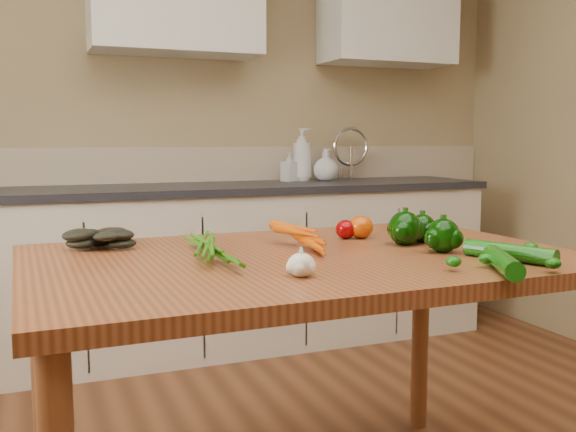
% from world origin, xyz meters
% --- Properties ---
extents(room, '(4.04, 5.04, 2.64)m').
position_xyz_m(room, '(0.00, 0.17, 1.25)').
color(room, brown).
rests_on(room, ground).
extents(counter_run, '(2.84, 0.64, 1.14)m').
position_xyz_m(counter_run, '(0.21, 2.19, 0.46)').
color(counter_run, beige).
rests_on(counter_run, ground).
extents(table, '(1.55, 1.01, 0.82)m').
position_xyz_m(table, '(-0.14, 0.48, 0.73)').
color(table, brown).
rests_on(table, ground).
extents(soap_bottle_a, '(0.17, 0.17, 0.31)m').
position_xyz_m(soap_bottle_a, '(0.64, 2.33, 1.06)').
color(soap_bottle_a, silver).
rests_on(soap_bottle_a, counter_run).
extents(soap_bottle_b, '(0.10, 0.10, 0.17)m').
position_xyz_m(soap_bottle_b, '(0.55, 2.32, 0.99)').
color(soap_bottle_b, silver).
rests_on(soap_bottle_b, counter_run).
extents(soap_bottle_c, '(0.20, 0.20, 0.19)m').
position_xyz_m(soap_bottle_c, '(0.77, 2.28, 0.99)').
color(soap_bottle_c, silver).
rests_on(soap_bottle_c, counter_run).
extents(carrot_bunch, '(0.29, 0.22, 0.08)m').
position_xyz_m(carrot_bunch, '(-0.21, 0.55, 0.86)').
color(carrot_bunch, '#DC5505').
rests_on(carrot_bunch, table).
extents(leafy_greens, '(0.22, 0.20, 0.11)m').
position_xyz_m(leafy_greens, '(-0.66, 0.80, 0.87)').
color(leafy_greens, black).
rests_on(leafy_greens, table).
extents(garlic_bulb, '(0.07, 0.07, 0.06)m').
position_xyz_m(garlic_bulb, '(-0.27, 0.21, 0.85)').
color(garlic_bulb, white).
rests_on(garlic_bulb, table).
extents(pepper_a, '(0.10, 0.10, 0.10)m').
position_xyz_m(pepper_a, '(0.21, 0.52, 0.87)').
color(pepper_a, black).
rests_on(pepper_a, table).
extents(pepper_b, '(0.09, 0.09, 0.09)m').
position_xyz_m(pepper_b, '(0.29, 0.54, 0.86)').
color(pepper_b, black).
rests_on(pepper_b, table).
extents(pepper_c, '(0.10, 0.10, 0.10)m').
position_xyz_m(pepper_c, '(0.24, 0.36, 0.87)').
color(pepper_c, black).
rests_on(pepper_c, table).
extents(tomato_a, '(0.07, 0.07, 0.06)m').
position_xyz_m(tomato_a, '(0.10, 0.70, 0.85)').
color(tomato_a, '#890204').
rests_on(tomato_a, table).
extents(tomato_b, '(0.08, 0.08, 0.07)m').
position_xyz_m(tomato_b, '(0.15, 0.68, 0.86)').
color(tomato_b, '#CB4405').
rests_on(tomato_b, table).
extents(tomato_c, '(0.06, 0.06, 0.06)m').
position_xyz_m(tomato_c, '(0.33, 0.68, 0.85)').
color(tomato_c, '#CB4405').
rests_on(tomato_c, table).
extents(zucchini_a, '(0.14, 0.25, 0.05)m').
position_xyz_m(zucchini_a, '(0.33, 0.18, 0.84)').
color(zucchini_a, '#0B4C08').
rests_on(zucchini_a, table).
extents(zucchini_b, '(0.15, 0.24, 0.05)m').
position_xyz_m(zucchini_b, '(0.21, 0.07, 0.84)').
color(zucchini_b, '#0B4C08').
rests_on(zucchini_b, table).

